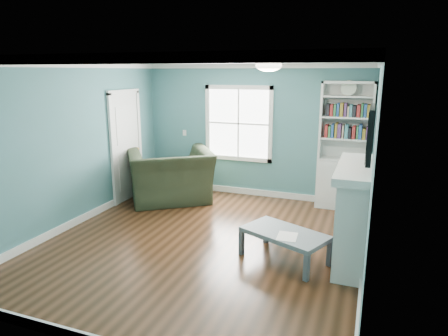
% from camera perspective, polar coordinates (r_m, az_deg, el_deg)
% --- Properties ---
extents(floor, '(5.00, 5.00, 0.00)m').
position_cam_1_polar(floor, '(6.04, -2.93, -10.48)').
color(floor, black).
rests_on(floor, ground).
extents(room_walls, '(5.00, 5.00, 5.00)m').
position_cam_1_polar(room_walls, '(5.58, -3.13, 4.50)').
color(room_walls, '#3C7271').
rests_on(room_walls, ground).
extents(trim, '(4.50, 5.00, 2.60)m').
position_cam_1_polar(trim, '(5.64, -3.09, 1.05)').
color(trim, white).
rests_on(trim, ground).
extents(window, '(1.40, 0.06, 1.50)m').
position_cam_1_polar(window, '(8.00, 2.08, 6.36)').
color(window, white).
rests_on(window, room_walls).
extents(bookshelf, '(0.90, 0.35, 2.31)m').
position_cam_1_polar(bookshelf, '(7.52, 16.72, 1.23)').
color(bookshelf, silver).
rests_on(bookshelf, ground).
extents(fireplace, '(0.44, 1.58, 1.30)m').
position_cam_1_polar(fireplace, '(5.56, 18.07, -6.30)').
color(fireplace, black).
rests_on(fireplace, ground).
extents(tv, '(0.06, 1.10, 0.65)m').
position_cam_1_polar(tv, '(5.29, 20.25, 4.75)').
color(tv, black).
rests_on(tv, fireplace).
extents(door, '(0.12, 0.98, 2.17)m').
position_cam_1_polar(door, '(7.95, -13.79, 3.17)').
color(door, silver).
rests_on(door, ground).
extents(ceiling_fixture, '(0.38, 0.38, 0.15)m').
position_cam_1_polar(ceiling_fixture, '(5.31, 6.41, 14.46)').
color(ceiling_fixture, white).
rests_on(ceiling_fixture, room_walls).
extents(light_switch, '(0.08, 0.01, 0.12)m').
position_cam_1_polar(light_switch, '(8.49, -5.66, 5.03)').
color(light_switch, white).
rests_on(light_switch, room_walls).
extents(recliner, '(1.83, 1.71, 1.34)m').
position_cam_1_polar(recliner, '(7.73, -7.69, 0.13)').
color(recliner, black).
rests_on(recliner, ground).
extents(coffee_table, '(1.25, 0.99, 0.40)m').
position_cam_1_polar(coffee_table, '(5.43, 8.66, -9.48)').
color(coffee_table, '#4D545C').
rests_on(coffee_table, ground).
extents(paper_sheet, '(0.27, 0.33, 0.00)m').
position_cam_1_polar(paper_sheet, '(5.26, 9.01, -9.63)').
color(paper_sheet, white).
rests_on(paper_sheet, coffee_table).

